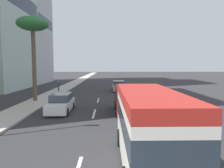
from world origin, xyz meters
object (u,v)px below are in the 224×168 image
van_lead (127,98)px  pedestrian_near_lamp (59,86)px  car_second (119,86)px  palm_tree (33,27)px  car_third (61,103)px  minibus_fourth (149,124)px

van_lead → pedestrian_near_lamp: van_lead is taller
van_lead → car_second: (15.10, -0.02, -0.49)m
pedestrian_near_lamp → palm_tree: (-8.37, 0.61, 7.25)m
pedestrian_near_lamp → van_lead: bearing=11.5°
car_third → minibus_fourth: (-9.69, -5.82, 0.91)m
car_second → car_third: size_ratio=1.05×
car_second → pedestrian_near_lamp: size_ratio=2.97×
pedestrian_near_lamp → palm_tree: size_ratio=0.17×
car_second → car_third: car_second is taller
minibus_fourth → palm_tree: size_ratio=0.74×
van_lead → car_third: bearing=87.3°
car_second → minibus_fourth: minibus_fourth is taller
van_lead → minibus_fourth: (-9.42, -0.04, 0.39)m
minibus_fourth → pedestrian_near_lamp: bearing=21.8°
minibus_fourth → pedestrian_near_lamp: minibus_fourth is taller
car_third → minibus_fourth: minibus_fourth is taller
pedestrian_near_lamp → minibus_fourth: bearing=-0.6°
car_second → pedestrian_near_lamp: 9.35m
car_third → minibus_fourth: size_ratio=0.65×
van_lead → pedestrian_near_lamp: bearing=33.9°
car_third → palm_tree: (5.10, 4.05, 7.49)m
car_third → pedestrian_near_lamp: pedestrian_near_lamp is taller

